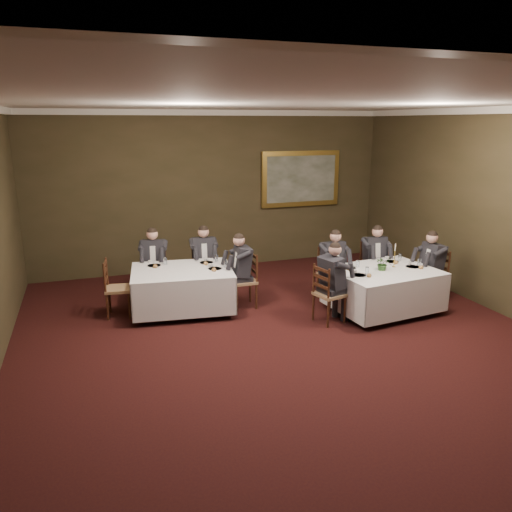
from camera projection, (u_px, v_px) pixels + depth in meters
ground at (303, 360)px, 7.02m from camera, size 10.00×10.00×0.00m
ceiling at (310, 101)px, 6.11m from camera, size 8.00×10.00×0.10m
back_wall at (213, 191)px, 11.13m from camera, size 8.00×0.10×3.50m
crown_molding at (310, 106)px, 6.12m from camera, size 8.00×10.00×0.12m
table_main at (383, 287)px, 8.73m from camera, size 1.92×1.54×0.67m
table_second at (183, 287)px, 8.76m from camera, size 1.90×1.54×0.67m
chair_main_backleft at (331, 285)px, 9.38m from camera, size 0.47×0.45×1.00m
diner_main_backleft at (332, 273)px, 9.31m from camera, size 0.44×0.51×1.35m
chair_main_backright at (372, 278)px, 9.77m from camera, size 0.47×0.45×1.00m
diner_main_backright at (373, 267)px, 9.70m from camera, size 0.44×0.51×1.35m
chair_main_endleft at (329, 306)px, 8.31m from camera, size 0.51×0.53×1.00m
diner_main_endleft at (330, 293)px, 8.26m from camera, size 0.56×0.50×1.35m
chair_main_endright at (431, 287)px, 9.23m from camera, size 0.43×0.45×1.00m
diner_main_endright at (432, 276)px, 9.17m from camera, size 0.49×0.43×1.35m
chair_sec_backleft at (155, 282)px, 9.55m from camera, size 0.53×0.52×1.00m
diner_sec_backleft at (155, 271)px, 9.48m from camera, size 0.51×0.57×1.35m
chair_sec_backright at (204, 279)px, 9.74m from camera, size 0.48×0.46×1.00m
diner_sec_backright at (204, 268)px, 9.67m from camera, size 0.45×0.51×1.35m
chair_sec_endright at (244, 291)px, 9.02m from camera, size 0.43×0.45×1.00m
diner_sec_endright at (244, 279)px, 8.95m from camera, size 0.49×0.43×1.35m
chair_sec_endleft at (118, 300)px, 8.58m from camera, size 0.48×0.50×1.00m
centerpiece at (383, 262)px, 8.60m from camera, size 0.28×0.25×0.28m
candlestick at (394, 258)px, 8.79m from camera, size 0.06×0.06×0.44m
place_setting_table_main at (351, 265)px, 8.81m from camera, size 0.33×0.31×0.14m
place_setting_table_second at (157, 263)px, 8.96m from camera, size 0.33×0.31×0.14m
painting at (301, 179)px, 11.68m from camera, size 1.93×0.09×1.29m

